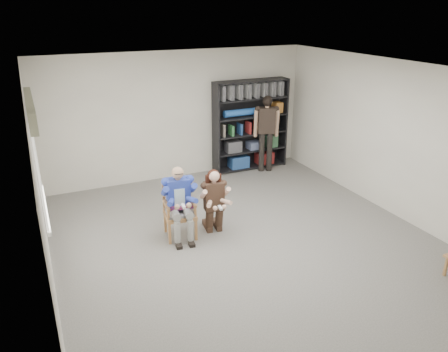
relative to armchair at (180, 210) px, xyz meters
name	(u,v)px	position (x,y,z in m)	size (l,w,h in m)	color
room_shell	(252,166)	(0.92, -0.80, 0.92)	(6.00, 7.00, 2.80)	white
floor	(250,246)	(0.92, -0.80, -0.48)	(6.00, 7.00, 0.01)	#605E59
window_left	(38,158)	(-2.03, 0.20, 1.15)	(0.16, 2.00, 1.75)	silver
armchair	(180,210)	(0.00, 0.00, 0.00)	(0.56, 0.54, 0.96)	#AE7046
seated_man	(179,203)	(0.00, 0.00, 0.14)	(0.54, 0.75, 1.25)	#233E95
kneeling_woman	(214,202)	(0.58, -0.12, 0.09)	(0.48, 0.77, 1.14)	#3B261F
bookshelf	(250,125)	(2.62, 2.48, 0.57)	(1.80, 0.38, 2.10)	black
standing_man	(266,134)	(2.87, 2.16, 0.41)	(0.55, 0.30, 1.78)	#2B221C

